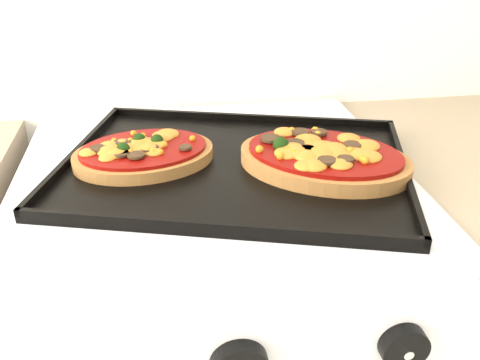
{
  "coord_description": "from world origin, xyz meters",
  "views": [
    {
      "loc": [
        -0.04,
        0.98,
        1.28
      ],
      "look_at": [
        0.07,
        1.65,
        0.92
      ],
      "focal_mm": 40.0,
      "sensor_mm": 36.0,
      "label": 1
    }
  ],
  "objects": [
    {
      "name": "control_panel",
      "position": [
        0.03,
        1.39,
        0.85
      ],
      "size": [
        0.6,
        0.02,
        0.09
      ],
      "primitive_type": "cube",
      "color": "white",
      "rests_on": "stove"
    },
    {
      "name": "pizza_left",
      "position": [
        -0.07,
        1.73,
        0.94
      ],
      "size": [
        0.24,
        0.19,
        0.03
      ],
      "primitive_type": null,
      "rotation": [
        0.0,
        0.0,
        0.16
      ],
      "color": "#A67339",
      "rests_on": "baking_tray"
    },
    {
      "name": "baking_tray",
      "position": [
        0.07,
        1.7,
        0.92
      ],
      "size": [
        0.6,
        0.51,
        0.02
      ],
      "primitive_type": "cube",
      "rotation": [
        0.0,
        0.0,
        -0.29
      ],
      "color": "black",
      "rests_on": "stove"
    },
    {
      "name": "knob_right",
      "position": [
        0.2,
        1.37,
        0.85
      ],
      "size": [
        0.05,
        0.02,
        0.05
      ],
      "primitive_type": "cylinder",
      "rotation": [
        1.57,
        0.0,
        0.0
      ],
      "color": "black",
      "rests_on": "control_panel"
    },
    {
      "name": "pizza_right",
      "position": [
        0.2,
        1.67,
        0.94
      ],
      "size": [
        0.31,
        0.28,
        0.04
      ],
      "primitive_type": null,
      "rotation": [
        0.0,
        0.0,
        -0.53
      ],
      "color": "#A67339",
      "rests_on": "baking_tray"
    }
  ]
}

